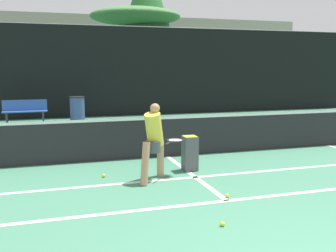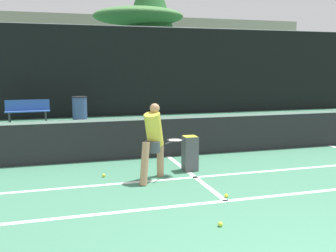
# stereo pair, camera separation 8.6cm
# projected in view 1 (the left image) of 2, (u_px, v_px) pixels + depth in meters

# --- Properties ---
(court_baseline_near) EXTENTS (11.00, 0.10, 0.01)m
(court_baseline_near) POSITION_uv_depth(u_px,v_px,m) (227.00, 201.00, 6.20)
(court_baseline_near) COLOR white
(court_baseline_near) RESTS_ON ground
(court_service_line) EXTENTS (8.25, 0.10, 0.01)m
(court_service_line) POSITION_uv_depth(u_px,v_px,m) (195.00, 177.00, 7.52)
(court_service_line) COLOR white
(court_service_line) RESTS_ON ground
(court_center_mark) EXTENTS (0.10, 3.25, 0.01)m
(court_center_mark) POSITION_uv_depth(u_px,v_px,m) (191.00, 174.00, 7.74)
(court_center_mark) COLOR white
(court_center_mark) RESTS_ON ground
(net) EXTENTS (11.09, 0.09, 1.07)m
(net) POSITION_uv_depth(u_px,v_px,m) (167.00, 135.00, 9.19)
(net) COLOR slate
(net) RESTS_ON ground
(fence_back) EXTENTS (24.00, 0.06, 3.79)m
(fence_back) POSITION_uv_depth(u_px,v_px,m) (112.00, 72.00, 16.53)
(fence_back) COLOR black
(fence_back) RESTS_ON ground
(player_practicing) EXTENTS (1.09, 0.83, 1.44)m
(player_practicing) POSITION_uv_depth(u_px,v_px,m) (154.00, 139.00, 7.25)
(player_practicing) COLOR tan
(player_practicing) RESTS_ON ground
(tennis_ball_scattered_2) EXTENTS (0.07, 0.07, 0.07)m
(tennis_ball_scattered_2) POSITION_uv_depth(u_px,v_px,m) (227.00, 195.00, 6.36)
(tennis_ball_scattered_2) COLOR #D1E033
(tennis_ball_scattered_2) RESTS_ON ground
(tennis_ball_scattered_3) EXTENTS (0.07, 0.07, 0.07)m
(tennis_ball_scattered_3) POSITION_uv_depth(u_px,v_px,m) (104.00, 176.00, 7.52)
(tennis_ball_scattered_3) COLOR #D1E033
(tennis_ball_scattered_3) RESTS_ON ground
(tennis_ball_scattered_5) EXTENTS (0.07, 0.07, 0.07)m
(tennis_ball_scattered_5) POSITION_uv_depth(u_px,v_px,m) (223.00, 224.00, 5.21)
(tennis_ball_scattered_5) COLOR #D1E033
(tennis_ball_scattered_5) RESTS_ON ground
(ball_hopper) EXTENTS (0.28, 0.28, 0.71)m
(ball_hopper) POSITION_uv_depth(u_px,v_px,m) (190.00, 152.00, 7.99)
(ball_hopper) COLOR #4C4C51
(ball_hopper) RESTS_ON ground
(courtside_bench) EXTENTS (1.60, 0.41, 0.86)m
(courtside_bench) POSITION_uv_depth(u_px,v_px,m) (25.00, 111.00, 14.65)
(courtside_bench) COLOR #2D519E
(courtside_bench) RESTS_ON ground
(trash_bin) EXTENTS (0.59, 0.59, 0.95)m
(trash_bin) POSITION_uv_depth(u_px,v_px,m) (77.00, 109.00, 15.25)
(trash_bin) COLOR #384C7F
(trash_bin) RESTS_ON ground
(parked_car) EXTENTS (1.65, 4.08, 1.55)m
(parked_car) POSITION_uv_depth(u_px,v_px,m) (12.00, 99.00, 17.76)
(parked_car) COLOR navy
(parked_car) RESTS_ON ground
(tree_mid) EXTENTS (4.85, 4.85, 5.21)m
(tree_mid) POSITION_uv_depth(u_px,v_px,m) (135.00, 17.00, 21.09)
(tree_mid) COLOR brown
(tree_mid) RESTS_ON ground
(building_far) EXTENTS (36.00, 2.40, 5.94)m
(building_far) POSITION_uv_depth(u_px,v_px,m) (82.00, 55.00, 30.46)
(building_far) COLOR gray
(building_far) RESTS_ON ground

